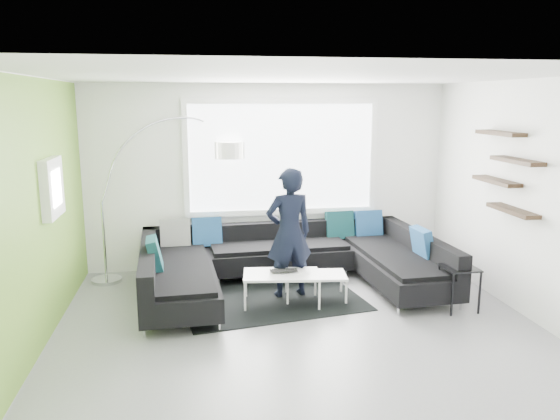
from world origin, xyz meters
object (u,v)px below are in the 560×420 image
Objects in this scene: side_table at (459,288)px; arc_lamp at (102,202)px; coffee_table at (299,286)px; person at (289,233)px; laptop at (284,272)px; sectional_sofa at (291,265)px.

arc_lamp is at bearing 158.07° from side_table.
person reaches higher than coffee_table.
person is 0.54m from laptop.
arc_lamp is 2.68m from person.
arc_lamp is at bearing -30.81° from person.
side_table is at bearing -11.46° from laptop.
side_table is 2.23m from person.
person is (-0.09, 0.24, 0.65)m from coffee_table.
sectional_sofa is 0.43m from coffee_table.
person is at bearing 157.25° from side_table.
laptop is at bearing 165.60° from side_table.
sectional_sofa is 2.17m from side_table.
person reaches higher than side_table.
coffee_table is (0.04, -0.39, -0.17)m from sectional_sofa.
person is at bearing -111.40° from sectional_sofa.
side_table is 2.17m from laptop.
laptop is at bearing -112.97° from sectional_sofa.
sectional_sofa is 11.16× the size of laptop.
coffee_table is 0.70m from person.
laptop is (-2.09, 0.54, 0.14)m from side_table.
arc_lamp is (-2.56, 1.20, 0.96)m from coffee_table.
sectional_sofa is at bearing 72.90° from laptop.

